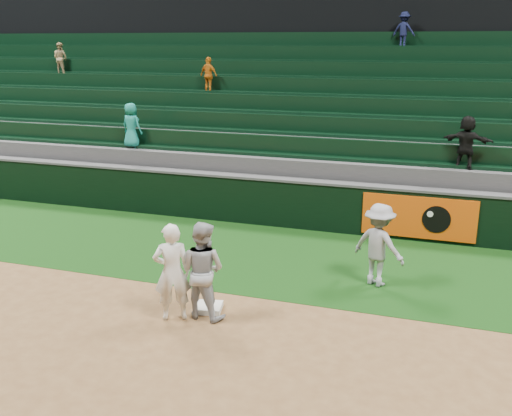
{
  "coord_description": "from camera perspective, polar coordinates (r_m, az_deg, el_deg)",
  "views": [
    {
      "loc": [
        3.35,
        -8.24,
        4.55
      ],
      "look_at": [
        -0.11,
        2.3,
        1.3
      ],
      "focal_mm": 40.0,
      "sensor_mm": 36.0,
      "label": 1
    }
  ],
  "objects": [
    {
      "name": "base_coach",
      "position": [
        11.14,
        12.17,
        -3.63
      ],
      "size": [
        1.2,
        0.98,
        1.62
      ],
      "primitive_type": "imported",
      "rotation": [
        0.0,
        0.0,
        2.72
      ],
      "color": "#9497A0",
      "rests_on": "foul_grass"
    },
    {
      "name": "stadium_seating",
      "position": [
        17.76,
        7.11,
        6.97
      ],
      "size": [
        36.0,
        5.95,
        5.44
      ],
      "color": "#373739",
      "rests_on": "ground"
    },
    {
      "name": "ground",
      "position": [
        9.99,
        -3.58,
        -10.79
      ],
      "size": [
        70.0,
        70.0,
        0.0
      ],
      "primitive_type": "plane",
      "color": "brown",
      "rests_on": "ground"
    },
    {
      "name": "upper_deck",
      "position": [
        25.95,
        11.36,
        19.22
      ],
      "size": [
        40.0,
        12.0,
        12.0
      ],
      "primitive_type": "cube",
      "color": "black",
      "rests_on": "ground"
    },
    {
      "name": "foul_grass",
      "position": [
        12.58,
        1.47,
        -4.86
      ],
      "size": [
        36.0,
        4.2,
        0.01
      ],
      "primitive_type": "cube",
      "color": "black",
      "rests_on": "ground"
    },
    {
      "name": "field_wall",
      "position": [
        14.39,
        4.11,
        0.49
      ],
      "size": [
        36.0,
        0.45,
        1.25
      ],
      "color": "black",
      "rests_on": "ground"
    },
    {
      "name": "first_base",
      "position": [
        10.21,
        -4.72,
        -9.89
      ],
      "size": [
        0.52,
        0.52,
        0.1
      ],
      "primitive_type": "cube",
      "rotation": [
        0.0,
        0.0,
        0.21
      ],
      "color": "white",
      "rests_on": "ground"
    },
    {
      "name": "first_baseman",
      "position": [
        9.66,
        -8.39,
        -6.36
      ],
      "size": [
        0.74,
        0.64,
        1.7
      ],
      "primitive_type": "imported",
      "rotation": [
        0.0,
        0.0,
        3.61
      ],
      "color": "white",
      "rests_on": "ground"
    },
    {
      "name": "baserunner",
      "position": [
        9.69,
        -5.39,
        -6.19
      ],
      "size": [
        0.91,
        0.75,
        1.7
      ],
      "primitive_type": "imported",
      "rotation": [
        0.0,
        0.0,
        3.0
      ],
      "color": "#A5A8AF",
      "rests_on": "ground"
    }
  ]
}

